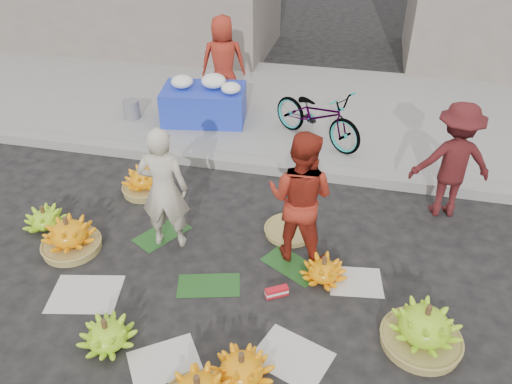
% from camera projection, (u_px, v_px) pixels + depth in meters
% --- Properties ---
extents(ground, '(80.00, 80.00, 0.00)m').
position_uv_depth(ground, '(223.00, 274.00, 5.37)').
color(ground, black).
rests_on(ground, ground).
extents(curb, '(40.00, 0.25, 0.15)m').
position_uv_depth(curb, '(266.00, 166.00, 7.11)').
color(curb, gray).
rests_on(curb, ground).
extents(sidewalk, '(40.00, 4.00, 0.12)m').
position_uv_depth(sidewalk, '(290.00, 107.00, 8.82)').
color(sidewalk, gray).
rests_on(sidewalk, ground).
extents(newspaper_scatter, '(3.20, 1.80, 0.00)m').
position_uv_depth(newspaper_scatter, '(200.00, 331.00, 4.72)').
color(newspaper_scatter, silver).
rests_on(newspaper_scatter, ground).
extents(banana_leaves, '(2.00, 1.00, 0.00)m').
position_uv_depth(banana_leaves, '(219.00, 260.00, 5.55)').
color(banana_leaves, '#174416').
rests_on(banana_leaves, ground).
extents(banana_bunch_0, '(0.65, 0.65, 0.45)m').
position_uv_depth(banana_bunch_0, '(69.00, 236.00, 5.61)').
color(banana_bunch_0, olive).
rests_on(banana_bunch_0, ground).
extents(banana_bunch_1, '(0.61, 0.61, 0.32)m').
position_uv_depth(banana_bunch_1, '(107.00, 335.00, 4.51)').
color(banana_bunch_1, '#7AC61C').
rests_on(banana_bunch_1, ground).
extents(banana_bunch_3, '(0.66, 0.66, 0.33)m').
position_uv_depth(banana_bunch_3, '(242.00, 368.00, 4.21)').
color(banana_bunch_3, '#FFA20C').
rests_on(banana_bunch_3, ground).
extents(banana_bunch_4, '(0.82, 0.82, 0.49)m').
position_uv_depth(banana_bunch_4, '(424.00, 328.00, 4.49)').
color(banana_bunch_4, olive).
rests_on(banana_bunch_4, ground).
extents(banana_bunch_5, '(0.57, 0.57, 0.29)m').
position_uv_depth(banana_bunch_5, '(324.00, 270.00, 5.25)').
color(banana_bunch_5, '#FFA20C').
rests_on(banana_bunch_5, ground).
extents(banana_bunch_6, '(0.52, 0.52, 0.30)m').
position_uv_depth(banana_bunch_6, '(45.00, 218.00, 5.99)').
color(banana_bunch_6, '#7AC61C').
rests_on(banana_bunch_6, ground).
extents(banana_bunch_7, '(0.61, 0.61, 0.41)m').
position_uv_depth(banana_bunch_7, '(144.00, 181.00, 6.60)').
color(banana_bunch_7, olive).
rests_on(banana_bunch_7, ground).
extents(basket_spare, '(0.72, 0.72, 0.07)m').
position_uv_depth(basket_spare, '(290.00, 230.00, 5.94)').
color(basket_spare, olive).
rests_on(basket_spare, ground).
extents(incense_stack, '(0.24, 0.19, 0.10)m').
position_uv_depth(incense_stack, '(277.00, 292.00, 5.07)').
color(incense_stack, red).
rests_on(incense_stack, ground).
extents(vendor_cream, '(0.59, 0.44, 1.48)m').
position_uv_depth(vendor_cream, '(164.00, 189.00, 5.41)').
color(vendor_cream, beige).
rests_on(vendor_cream, ground).
extents(vendor_red, '(0.85, 0.72, 1.53)m').
position_uv_depth(vendor_red, '(300.00, 198.00, 5.23)').
color(vendor_red, '#A92D1A').
rests_on(vendor_red, ground).
extents(man_striped, '(1.04, 0.71, 1.47)m').
position_uv_depth(man_striped, '(453.00, 161.00, 5.91)').
color(man_striped, maroon).
rests_on(man_striped, ground).
extents(flower_table, '(1.42, 1.01, 0.76)m').
position_uv_depth(flower_table, '(205.00, 102.00, 8.09)').
color(flower_table, '#1C30BA').
rests_on(flower_table, sidewalk).
extents(grey_bucket, '(0.27, 0.27, 0.30)m').
position_uv_depth(grey_bucket, '(131.00, 109.00, 8.24)').
color(grey_bucket, slate).
rests_on(grey_bucket, sidewalk).
extents(flower_vendor, '(0.85, 0.67, 1.52)m').
position_uv_depth(flower_vendor, '(223.00, 62.00, 8.37)').
color(flower_vendor, '#A92D1A').
rests_on(flower_vendor, sidewalk).
extents(bicycle, '(1.35, 1.66, 0.85)m').
position_uv_depth(bicycle, '(317.00, 115.00, 7.42)').
color(bicycle, gray).
rests_on(bicycle, sidewalk).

